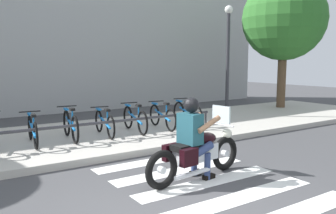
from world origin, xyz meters
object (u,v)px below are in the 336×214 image
bicycle_3 (71,125)px  tree_near_rack (284,19)px  motorcycle (197,153)px  bike_rack (96,124)px  rider (193,133)px  bicycle_6 (162,116)px  bicycle_4 (104,123)px  street_lamp (228,51)px  bicycle_5 (135,119)px  bicycle_7 (187,113)px  bicycle_2 (33,130)px

bicycle_3 → tree_near_rack: (9.27, 1.23, 3.22)m
motorcycle → bike_rack: bearing=101.3°
rider → bicycle_6: (1.67, 3.58, -0.33)m
bicycle_4 → street_lamp: 5.41m
bicycle_5 → bicycle_6: (0.88, 0.00, -0.00)m
bicycle_7 → bike_rack: bicycle_7 is taller
bicycle_6 → bicycle_7: (0.88, -0.00, 0.01)m
bicycle_3 → bicycle_5: bicycle_3 is taller
tree_near_rack → street_lamp: bearing=-173.3°
bicycle_7 → street_lamp: bearing=19.3°
rider → tree_near_rack: bearing=30.1°
tree_near_rack → bicycle_4: bearing=-171.7°
bicycle_4 → bike_rack: size_ratio=0.24×
rider → bicycle_3: bearing=105.1°
bicycle_3 → street_lamp: street_lamp is taller
bicycle_2 → bicycle_5: (2.63, -0.00, 0.02)m
bicycle_7 → tree_near_rack: bearing=12.0°
bicycle_5 → bicycle_7: 1.76m
bicycle_3 → bicycle_7: bicycle_3 is taller
bicycle_5 → bicycle_7: size_ratio=1.01×
bicycle_6 → bicycle_7: bearing=-0.0°
motorcycle → bicycle_5: (0.71, 3.58, 0.04)m
rider → bicycle_7: 4.41m
bicycle_4 → bicycle_7: 2.63m
tree_near_rack → bicycle_5: bearing=-170.7°
bicycle_6 → bicycle_7: bicycle_7 is taller
bicycle_5 → street_lamp: size_ratio=0.43×
bicycle_3 → street_lamp: bearing=8.0°
bicycle_2 → bicycle_3: (0.88, -0.00, 0.03)m
bicycle_4 → tree_near_rack: bearing=8.3°
bicycle_2 → bicycle_6: 3.51m
bicycle_3 → tree_near_rack: tree_near_rack is taller
bicycle_4 → rider: bearing=-88.6°
bicycle_3 → bicycle_6: bicycle_3 is taller
bicycle_6 → tree_near_rack: bearing=10.5°
bicycle_2 → bicycle_5: 2.63m
bicycle_4 → bicycle_5: bearing=-0.1°
rider → bicycle_7: rider is taller
bicycle_3 → bicycle_4: bicycle_3 is taller
bicycle_7 → tree_near_rack: tree_near_rack is taller
rider → street_lamp: 6.78m
bicycle_5 → bicycle_2: bearing=180.0°
bicycle_4 → bike_rack: bearing=-128.4°
motorcycle → rider: 0.38m
bicycle_2 → tree_near_rack: 10.73m
bicycle_4 → bicycle_7: (2.63, -0.00, 0.03)m
bicycle_6 → bicycle_4: bearing=180.0°
bicycle_2 → tree_near_rack: bearing=6.9°
bicycle_4 → tree_near_rack: (8.40, 1.23, 3.25)m
rider → bicycle_4: (-0.09, 3.58, -0.34)m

